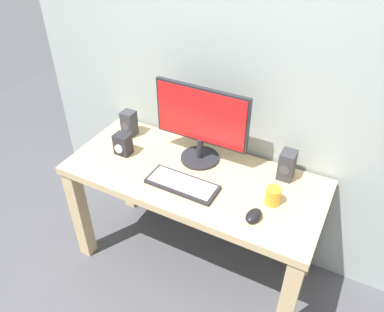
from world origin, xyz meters
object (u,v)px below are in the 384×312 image
(mouse, at_px, (254,216))
(speaker_right, at_px, (287,165))
(desk, at_px, (193,192))
(keyboard_primary, at_px, (182,184))
(speaker_left, at_px, (129,123))
(coffee_mug, at_px, (273,196))
(monitor, at_px, (201,122))
(audio_controller, at_px, (123,144))

(mouse, height_order, speaker_right, speaker_right)
(desk, xyz_separation_m, keyboard_primary, (-0.01, -0.11, 0.14))
(speaker_right, xyz_separation_m, speaker_left, (-0.97, -0.04, -0.00))
(speaker_left, bearing_deg, coffee_mug, -10.35)
(desk, xyz_separation_m, speaker_left, (-0.53, 0.16, 0.21))
(monitor, xyz_separation_m, coffee_mug, (0.48, -0.16, -0.20))
(desk, bearing_deg, speaker_right, 25.00)
(monitor, bearing_deg, speaker_right, 7.31)
(speaker_left, relative_size, coffee_mug, 1.73)
(speaker_left, xyz_separation_m, coffee_mug, (0.97, -0.18, -0.03))
(monitor, height_order, coffee_mug, monitor)
(monitor, bearing_deg, speaker_left, 178.10)
(audio_controller, xyz_separation_m, coffee_mug, (0.89, 0.00, -0.02))
(monitor, xyz_separation_m, speaker_left, (-0.50, 0.02, -0.16))
(speaker_left, bearing_deg, desk, -17.12)
(keyboard_primary, relative_size, audio_controller, 3.02)
(speaker_right, bearing_deg, coffee_mug, -89.53)
(audio_controller, bearing_deg, mouse, -9.50)
(keyboard_primary, bearing_deg, speaker_right, 35.22)
(desk, xyz_separation_m, monitor, (-0.03, 0.15, 0.37))
(keyboard_primary, bearing_deg, mouse, -6.78)
(keyboard_primary, height_order, speaker_left, speaker_left)
(speaker_right, bearing_deg, monitor, -172.69)
(keyboard_primary, distance_m, audio_controller, 0.45)
(keyboard_primary, height_order, coffee_mug, coffee_mug)
(audio_controller, bearing_deg, keyboard_primary, -12.01)
(desk, bearing_deg, speaker_left, 162.88)
(keyboard_primary, distance_m, speaker_left, 0.59)
(desk, bearing_deg, mouse, -21.76)
(speaker_left, distance_m, coffee_mug, 0.99)
(keyboard_primary, relative_size, speaker_right, 2.37)
(keyboard_primary, bearing_deg, monitor, 95.13)
(monitor, bearing_deg, keyboard_primary, -84.87)
(speaker_left, relative_size, audio_controller, 1.25)
(desk, distance_m, keyboard_primary, 0.18)
(keyboard_primary, xyz_separation_m, speaker_left, (-0.52, 0.27, 0.07))
(speaker_left, height_order, coffee_mug, speaker_left)
(desk, relative_size, audio_controller, 11.12)
(desk, relative_size, coffee_mug, 15.32)
(mouse, height_order, audio_controller, audio_controller)
(keyboard_primary, height_order, audio_controller, audio_controller)
(monitor, bearing_deg, audio_controller, -158.40)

